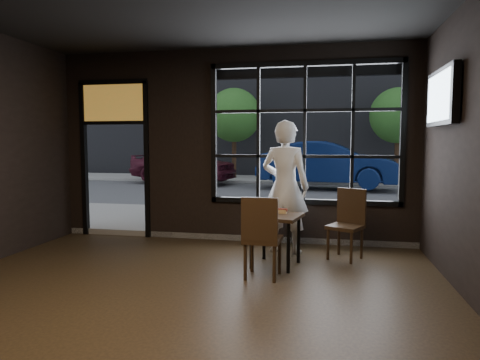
% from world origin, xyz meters
% --- Properties ---
extents(floor, '(6.00, 7.00, 0.02)m').
position_xyz_m(floor, '(0.00, 0.00, -0.01)').
color(floor, black).
rests_on(floor, ground).
extents(window_frame, '(3.06, 0.12, 2.28)m').
position_xyz_m(window_frame, '(1.20, 3.50, 1.80)').
color(window_frame, black).
rests_on(window_frame, ground).
extents(stained_transom, '(1.20, 0.06, 0.70)m').
position_xyz_m(stained_transom, '(-2.10, 3.50, 2.35)').
color(stained_transom, orange).
rests_on(stained_transom, ground).
extents(street_asphalt, '(60.00, 41.00, 0.04)m').
position_xyz_m(street_asphalt, '(0.00, 24.00, -0.02)').
color(street_asphalt, '#545456').
rests_on(street_asphalt, ground).
extents(building_across, '(28.00, 12.00, 15.00)m').
position_xyz_m(building_across, '(0.00, 23.00, 7.50)').
color(building_across, '#5B5956').
rests_on(building_across, ground).
extents(cafe_table, '(0.76, 0.76, 0.70)m').
position_xyz_m(cafe_table, '(0.89, 2.17, 0.35)').
color(cafe_table, black).
rests_on(cafe_table, floor).
extents(chair_near, '(0.47, 0.47, 1.02)m').
position_xyz_m(chair_near, '(0.80, 1.65, 0.51)').
color(chair_near, black).
rests_on(chair_near, floor).
extents(chair_window, '(0.58, 0.58, 1.00)m').
position_xyz_m(chair_window, '(1.83, 2.68, 0.50)').
color(chair_window, black).
rests_on(chair_window, floor).
extents(man, '(0.81, 0.63, 1.99)m').
position_xyz_m(man, '(0.95, 2.94, 0.99)').
color(man, white).
rests_on(man, floor).
extents(hotdog, '(0.21, 0.13, 0.06)m').
position_xyz_m(hotdog, '(0.94, 2.29, 0.73)').
color(hotdog, tan).
rests_on(hotdog, cafe_table).
extents(cup, '(0.12, 0.12, 0.10)m').
position_xyz_m(cup, '(0.70, 2.07, 0.75)').
color(cup, silver).
rests_on(cup, cafe_table).
extents(tv, '(0.13, 1.19, 0.69)m').
position_xyz_m(tv, '(2.93, 2.24, 2.21)').
color(tv, black).
rests_on(tv, wall_right).
extents(navy_car, '(5.01, 2.18, 1.60)m').
position_xyz_m(navy_car, '(1.65, 11.85, 0.90)').
color(navy_car, '#091944').
rests_on(navy_car, street_asphalt).
extents(maroon_car, '(4.54, 2.55, 1.46)m').
position_xyz_m(maroon_car, '(-4.02, 12.81, 0.83)').
color(maroon_car, '#4B1524').
rests_on(maroon_car, street_asphalt).
extents(tree_left, '(2.36, 2.36, 4.02)m').
position_xyz_m(tree_left, '(-2.41, 15.09, 2.83)').
color(tree_left, '#332114').
rests_on(tree_left, street_asphalt).
extents(tree_right, '(2.29, 2.29, 3.90)m').
position_xyz_m(tree_right, '(4.47, 15.19, 2.75)').
color(tree_right, '#332114').
rests_on(tree_right, street_asphalt).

